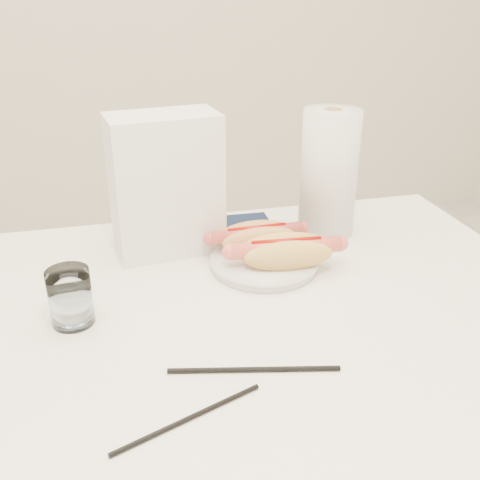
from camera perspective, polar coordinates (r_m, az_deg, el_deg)
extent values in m
cube|color=white|center=(0.88, -3.59, -8.88)|extent=(1.20, 0.80, 0.04)
cylinder|color=silver|center=(1.52, 15.10, -10.52)|extent=(0.04, 0.04, 0.71)
cylinder|color=white|center=(1.00, 2.52, -2.46)|extent=(0.24, 0.24, 0.02)
ellipsoid|color=#DF9C59|center=(1.01, 2.03, 0.00)|extent=(0.14, 0.04, 0.05)
ellipsoid|color=#DF9C59|center=(1.04, 1.49, 0.75)|extent=(0.14, 0.04, 0.05)
ellipsoid|color=#DF9C59|center=(1.03, 1.75, -0.18)|extent=(0.13, 0.06, 0.03)
cylinder|color=#C14A44|center=(1.02, 1.76, 0.69)|extent=(0.18, 0.03, 0.03)
cylinder|color=#990A05|center=(1.02, 1.77, 1.27)|extent=(0.11, 0.01, 0.01)
ellipsoid|color=#E5B459|center=(0.95, 5.04, -1.64)|extent=(0.16, 0.05, 0.05)
ellipsoid|color=#E5B459|center=(0.98, 4.52, -0.70)|extent=(0.16, 0.05, 0.05)
ellipsoid|color=#E5B459|center=(0.97, 4.75, -1.81)|extent=(0.15, 0.07, 0.03)
cylinder|color=#EF5F54|center=(0.96, 4.79, -0.80)|extent=(0.20, 0.04, 0.03)
cylinder|color=#990A05|center=(0.96, 4.82, -0.13)|extent=(0.12, 0.02, 0.01)
cylinder|color=silver|center=(0.86, -17.13, -5.67)|extent=(0.06, 0.06, 0.09)
cylinder|color=black|center=(0.69, -5.31, -17.88)|extent=(0.19, 0.08, 0.01)
cylinder|color=black|center=(0.75, 1.46, -13.24)|extent=(0.23, 0.06, 0.01)
cube|color=white|center=(1.02, -7.66, 5.66)|extent=(0.21, 0.13, 0.26)
cube|color=#111C35|center=(1.14, -0.24, 1.02)|extent=(0.15, 0.15, 0.01)
cylinder|color=silver|center=(1.11, 9.17, 6.81)|extent=(0.13, 0.13, 0.25)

